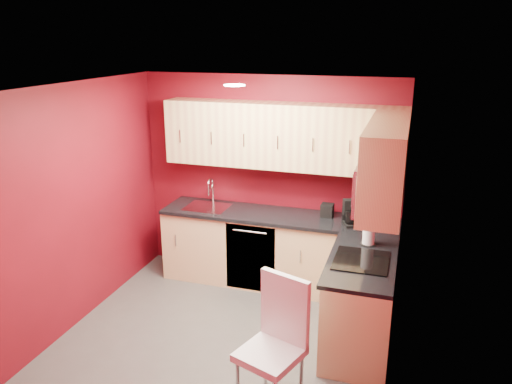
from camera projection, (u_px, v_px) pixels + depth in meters
The scene contains 21 objects.
floor at pixel (228, 333), 5.13m from camera, with size 3.20×3.20×0.00m, color #474542.
ceiling at pixel (223, 87), 4.38m from camera, with size 3.20×3.20×0.00m, color white.
wall_back at pixel (269, 179), 6.12m from camera, with size 3.20×3.20×0.00m, color maroon.
wall_front at pixel (147, 294), 3.39m from camera, with size 3.20×3.20×0.00m, color maroon.
wall_left at pixel (83, 203), 5.22m from camera, with size 3.00×3.00×0.00m, color maroon.
wall_right at pixel (399, 239), 4.30m from camera, with size 3.00×3.00×0.00m, color maroon.
base_cabinets_back at pixel (277, 251), 6.04m from camera, with size 2.80×0.60×0.87m, color tan.
base_cabinets_right at pixel (361, 304), 4.85m from camera, with size 0.60×1.30×0.87m, color tan.
countertop_back at pixel (278, 216), 5.89m from camera, with size 2.80×0.63×0.04m, color black.
countertop_right at pixel (362, 261), 4.71m from camera, with size 0.63×1.27×0.04m, color black.
upper_cabinets_back at pixel (282, 136), 5.73m from camera, with size 2.80×0.35×0.75m, color #DAC07B.
upper_cabinets_right at pixel (387, 155), 4.56m from camera, with size 0.35×1.55×0.75m.
microwave at pixel (380, 186), 4.41m from camera, with size 0.42×0.76×0.42m.
cooktop at pixel (361, 260), 4.67m from camera, with size 0.50×0.55×0.01m, color black.
sink at pixel (208, 204), 6.14m from camera, with size 0.52×0.42×0.35m.
dishwasher_front at pixel (250, 258), 5.84m from camera, with size 0.60×0.02×0.82m, color black.
downlight at pixel (234, 85), 4.66m from camera, with size 0.20×0.20×0.01m, color white.
coffee_maker at pixel (352, 213), 5.51m from camera, with size 0.17×0.23×0.28m, color black, non-canonical shape.
napkin_holder at pixel (327, 210), 5.80m from camera, with size 0.14×0.14×0.15m, color black, non-canonical shape.
paper_towel at pixel (369, 231), 5.00m from camera, with size 0.16×0.16×0.28m, color white, non-canonical shape.
dining_chair at pixel (270, 347), 3.97m from camera, with size 0.45×0.47×1.11m, color white, non-canonical shape.
Camera 1 is at (1.63, -4.16, 2.93)m, focal length 35.00 mm.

